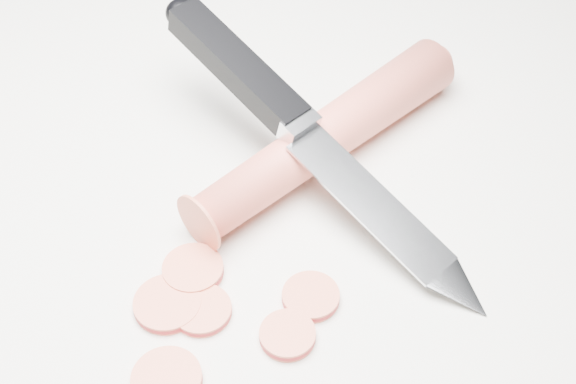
{
  "coord_description": "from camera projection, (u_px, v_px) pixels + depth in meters",
  "views": [
    {
      "loc": [
        0.04,
        -0.29,
        0.37
      ],
      "look_at": [
        0.01,
        0.03,
        0.02
      ],
      "focal_mm": 50.0,
      "sensor_mm": 36.0,
      "label": 1
    }
  ],
  "objects": [
    {
      "name": "carrot_slice_4",
      "position": [
        287.0,
        335.0,
        0.43
      ],
      "size": [
        0.03,
        0.03,
        0.01
      ],
      "primitive_type": "cylinder",
      "color": "#E46546",
      "rests_on": "ground"
    },
    {
      "name": "carrot_slice_3",
      "position": [
        311.0,
        297.0,
        0.44
      ],
      "size": [
        0.03,
        0.03,
        0.01
      ],
      "primitive_type": "cylinder",
      "color": "#E46546",
      "rests_on": "ground"
    },
    {
      "name": "ground",
      "position": [
        266.0,
        243.0,
        0.47
      ],
      "size": [
        2.4,
        2.4,
        0.0
      ],
      "primitive_type": "plane",
      "color": "white",
      "rests_on": "ground"
    },
    {
      "name": "kitchen_knife",
      "position": [
        317.0,
        140.0,
        0.48
      ],
      "size": [
        0.23,
        0.2,
        0.08
      ],
      "primitive_type": null,
      "color": "#BBBDC2",
      "rests_on": "ground"
    },
    {
      "name": "carrot_slice_5",
      "position": [
        193.0,
        270.0,
        0.46
      ],
      "size": [
        0.03,
        0.03,
        0.01
      ],
      "primitive_type": "cylinder",
      "color": "#E46546",
      "rests_on": "ground"
    },
    {
      "name": "carrot",
      "position": [
        327.0,
        136.0,
        0.51
      ],
      "size": [
        0.16,
        0.18,
        0.03
      ],
      "primitive_type": "cylinder",
      "rotation": [
        1.57,
        0.0,
        -0.71
      ],
      "color": "#E45947",
      "rests_on": "ground"
    },
    {
      "name": "carrot_slice_2",
      "position": [
        168.0,
        304.0,
        0.44
      ],
      "size": [
        0.04,
        0.04,
        0.01
      ],
      "primitive_type": "cylinder",
      "color": "#E46546",
      "rests_on": "ground"
    },
    {
      "name": "carrot_slice_0",
      "position": [
        202.0,
        310.0,
        0.44
      ],
      "size": [
        0.03,
        0.03,
        0.01
      ],
      "primitive_type": "cylinder",
      "color": "#E46546",
      "rests_on": "ground"
    },
    {
      "name": "carrot_slice_1",
      "position": [
        167.0,
        380.0,
        0.41
      ],
      "size": [
        0.04,
        0.04,
        0.01
      ],
      "primitive_type": "cylinder",
      "color": "#E46546",
      "rests_on": "ground"
    }
  ]
}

